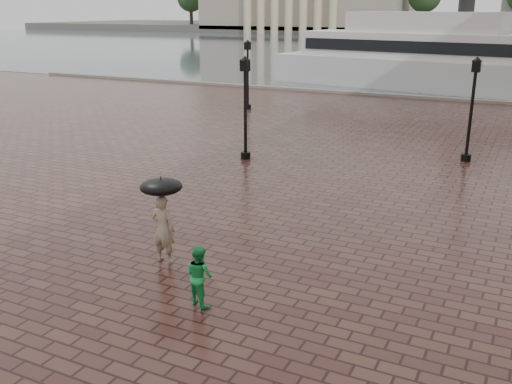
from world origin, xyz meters
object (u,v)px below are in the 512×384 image
at_px(street_lamps, 388,92).
at_px(ferry_near, 423,57).
at_px(adult_pedestrian, 163,229).
at_px(child_pedestrian, 199,276).

relative_size(street_lamps, ferry_near, 0.81).
relative_size(adult_pedestrian, ferry_near, 0.07).
bearing_deg(ferry_near, child_pedestrian, -77.02).
xyz_separation_m(street_lamps, ferry_near, (-2.06, 20.55, 0.23)).
distance_m(street_lamps, ferry_near, 20.65).
relative_size(street_lamps, child_pedestrian, 15.01).
height_order(child_pedestrian, ferry_near, ferry_near).
bearing_deg(ferry_near, adult_pedestrian, -79.89).
relative_size(adult_pedestrian, child_pedestrian, 1.31).
distance_m(child_pedestrian, ferry_near, 40.52).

